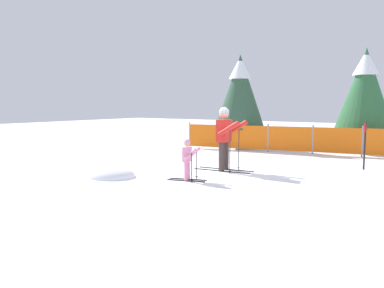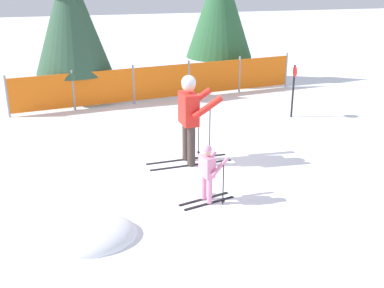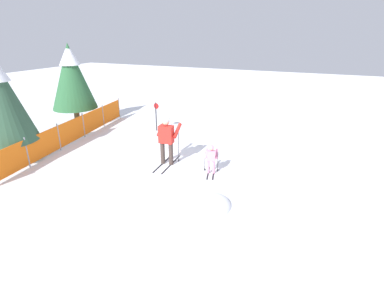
% 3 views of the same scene
% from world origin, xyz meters
% --- Properties ---
extents(ground_plane, '(60.00, 60.00, 0.00)m').
position_xyz_m(ground_plane, '(0.00, 0.00, 0.00)').
color(ground_plane, white).
extents(skier_adult, '(1.74, 0.81, 1.82)m').
position_xyz_m(skier_adult, '(-0.01, -0.07, 1.09)').
color(skier_adult, black).
rests_on(skier_adult, ground_plane).
extents(skier_child, '(1.00, 0.55, 1.04)m').
position_xyz_m(skier_child, '(-0.12, -1.81, 0.60)').
color(skier_child, black).
rests_on(skier_child, ground_plane).
extents(safety_fence, '(8.51, 1.43, 1.13)m').
position_xyz_m(safety_fence, '(0.27, 4.72, 0.56)').
color(safety_fence, gray).
rests_on(safety_fence, ground_plane).
extents(conifer_far, '(2.20, 2.20, 4.09)m').
position_xyz_m(conifer_far, '(2.57, 6.65, 2.53)').
color(conifer_far, '#4C3823').
rests_on(conifer_far, ground_plane).
extents(conifer_near, '(2.17, 2.17, 4.02)m').
position_xyz_m(conifer_near, '(-2.19, 5.29, 2.49)').
color(conifer_near, '#4C3823').
rests_on(conifer_near, ground_plane).
extents(trail_marker, '(0.06, 0.28, 1.39)m').
position_xyz_m(trail_marker, '(3.30, 2.30, 0.86)').
color(trail_marker, black).
rests_on(trail_marker, ground_plane).
extents(snow_mound, '(1.37, 1.17, 0.55)m').
position_xyz_m(snow_mound, '(-2.10, -2.51, 0.00)').
color(snow_mound, white).
rests_on(snow_mound, ground_plane).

